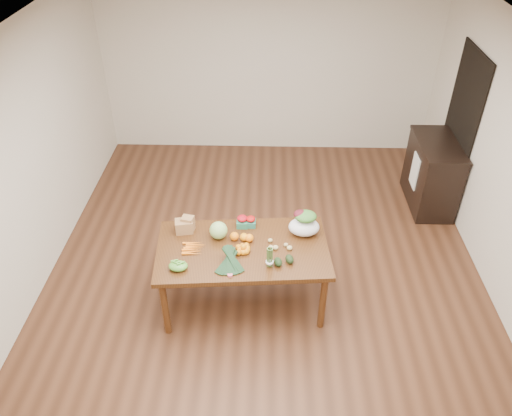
{
  "coord_description": "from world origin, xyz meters",
  "views": [
    {
      "loc": [
        0.02,
        -4.27,
        4.05
      ],
      "look_at": [
        -0.1,
        0.0,
        0.92
      ],
      "focal_mm": 35.0,
      "sensor_mm": 36.0,
      "label": 1
    }
  ],
  "objects_px": {
    "cabbage": "(218,230)",
    "kale_bunch": "(230,262)",
    "dining_table": "(243,275)",
    "asparagus_bundle": "(270,257)",
    "salad_bag": "(304,224)",
    "cabinet": "(432,174)",
    "mandarin_cluster": "(243,248)",
    "paper_bag": "(184,225)"
  },
  "relations": [
    {
      "from": "paper_bag",
      "to": "kale_bunch",
      "type": "relative_size",
      "value": 0.6
    },
    {
      "from": "asparagus_bundle",
      "to": "paper_bag",
      "type": "bearing_deg",
      "value": 145.61
    },
    {
      "from": "dining_table",
      "to": "asparagus_bundle",
      "type": "bearing_deg",
      "value": -49.06
    },
    {
      "from": "dining_table",
      "to": "asparagus_bundle",
      "type": "height_order",
      "value": "asparagus_bundle"
    },
    {
      "from": "cabinet",
      "to": "paper_bag",
      "type": "bearing_deg",
      "value": -151.52
    },
    {
      "from": "dining_table",
      "to": "cabbage",
      "type": "distance_m",
      "value": 0.56
    },
    {
      "from": "mandarin_cluster",
      "to": "asparagus_bundle",
      "type": "xyz_separation_m",
      "value": [
        0.26,
        -0.22,
        0.08
      ]
    },
    {
      "from": "cabinet",
      "to": "kale_bunch",
      "type": "distance_m",
      "value": 3.4
    },
    {
      "from": "paper_bag",
      "to": "cabbage",
      "type": "distance_m",
      "value": 0.38
    },
    {
      "from": "cabbage",
      "to": "asparagus_bundle",
      "type": "xyz_separation_m",
      "value": [
        0.53,
        -0.43,
        0.03
      ]
    },
    {
      "from": "mandarin_cluster",
      "to": "kale_bunch",
      "type": "distance_m",
      "value": 0.28
    },
    {
      "from": "asparagus_bundle",
      "to": "salad_bag",
      "type": "bearing_deg",
      "value": 51.28
    },
    {
      "from": "kale_bunch",
      "to": "asparagus_bundle",
      "type": "relative_size",
      "value": 1.6
    },
    {
      "from": "mandarin_cluster",
      "to": "salad_bag",
      "type": "xyz_separation_m",
      "value": [
        0.61,
        0.3,
        0.08
      ]
    },
    {
      "from": "dining_table",
      "to": "cabbage",
      "type": "xyz_separation_m",
      "value": [
        -0.26,
        0.16,
        0.47
      ]
    },
    {
      "from": "dining_table",
      "to": "mandarin_cluster",
      "type": "relative_size",
      "value": 9.61
    },
    {
      "from": "cabinet",
      "to": "kale_bunch",
      "type": "height_order",
      "value": "cabinet"
    },
    {
      "from": "dining_table",
      "to": "paper_bag",
      "type": "distance_m",
      "value": 0.81
    },
    {
      "from": "cabinet",
      "to": "paper_bag",
      "type": "xyz_separation_m",
      "value": [
        -3.07,
        -1.66,
        0.37
      ]
    },
    {
      "from": "cabbage",
      "to": "mandarin_cluster",
      "type": "bearing_deg",
      "value": -38.7
    },
    {
      "from": "paper_bag",
      "to": "kale_bunch",
      "type": "height_order",
      "value": "paper_bag"
    },
    {
      "from": "mandarin_cluster",
      "to": "salad_bag",
      "type": "relative_size",
      "value": 0.56
    },
    {
      "from": "salad_bag",
      "to": "cabinet",
      "type": "bearing_deg",
      "value": 42.48
    },
    {
      "from": "cabinet",
      "to": "salad_bag",
      "type": "xyz_separation_m",
      "value": [
        -1.82,
        -1.66,
        0.4
      ]
    },
    {
      "from": "cabbage",
      "to": "kale_bunch",
      "type": "bearing_deg",
      "value": -72.33
    },
    {
      "from": "paper_bag",
      "to": "cabbage",
      "type": "bearing_deg",
      "value": -13.33
    },
    {
      "from": "dining_table",
      "to": "mandarin_cluster",
      "type": "xyz_separation_m",
      "value": [
        0.01,
        -0.05,
        0.42
      ]
    },
    {
      "from": "kale_bunch",
      "to": "dining_table",
      "type": "bearing_deg",
      "value": 66.41
    },
    {
      "from": "asparagus_bundle",
      "to": "salad_bag",
      "type": "height_order",
      "value": "asparagus_bundle"
    },
    {
      "from": "mandarin_cluster",
      "to": "asparagus_bundle",
      "type": "relative_size",
      "value": 0.72
    },
    {
      "from": "dining_table",
      "to": "salad_bag",
      "type": "xyz_separation_m",
      "value": [
        0.63,
        0.25,
        0.5
      ]
    },
    {
      "from": "dining_table",
      "to": "asparagus_bundle",
      "type": "xyz_separation_m",
      "value": [
        0.27,
        -0.27,
        0.5
      ]
    },
    {
      "from": "cabbage",
      "to": "salad_bag",
      "type": "relative_size",
      "value": 0.58
    },
    {
      "from": "cabbage",
      "to": "kale_bunch",
      "type": "xyz_separation_m",
      "value": [
        0.15,
        -0.47,
        -0.01
      ]
    },
    {
      "from": "asparagus_bundle",
      "to": "kale_bunch",
      "type": "bearing_deg",
      "value": -178.88
    },
    {
      "from": "dining_table",
      "to": "paper_bag",
      "type": "relative_size",
      "value": 7.16
    },
    {
      "from": "mandarin_cluster",
      "to": "kale_bunch",
      "type": "bearing_deg",
      "value": -115.16
    },
    {
      "from": "cabinet",
      "to": "asparagus_bundle",
      "type": "bearing_deg",
      "value": -134.86
    },
    {
      "from": "dining_table",
      "to": "cabinet",
      "type": "xyz_separation_m",
      "value": [
        2.44,
        1.91,
        0.1
      ]
    },
    {
      "from": "dining_table",
      "to": "cabinet",
      "type": "distance_m",
      "value": 3.1
    },
    {
      "from": "mandarin_cluster",
      "to": "dining_table",
      "type": "bearing_deg",
      "value": 102.39
    },
    {
      "from": "dining_table",
      "to": "cabbage",
      "type": "relative_size",
      "value": 9.29
    }
  ]
}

